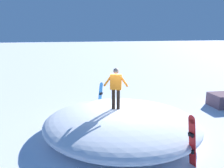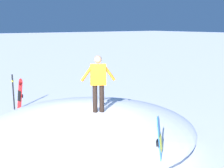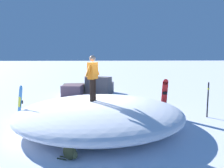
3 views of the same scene
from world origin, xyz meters
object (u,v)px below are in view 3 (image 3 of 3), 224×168
(snowboard_secondary_upright, at_px, (164,97))
(backpack_near, at_px, (88,106))
(trail_marker_pole, at_px, (208,99))
(backpack_far, at_px, (70,152))
(snowboard_primary_upright, at_px, (20,107))
(snowboarder_standing, at_px, (93,75))

(snowboard_secondary_upright, relative_size, backpack_near, 3.19)
(trail_marker_pole, bearing_deg, backpack_far, -147.88)
(snowboard_secondary_upright, height_order, backpack_near, snowboard_secondary_upright)
(snowboard_primary_upright, distance_m, backpack_far, 3.50)
(snowboard_secondary_upright, distance_m, backpack_near, 3.91)
(backpack_far, bearing_deg, snowboarder_standing, 76.24)
(backpack_far, height_order, trail_marker_pole, trail_marker_pole)
(snowboarder_standing, height_order, trail_marker_pole, snowboarder_standing)
(backpack_near, xyz_separation_m, trail_marker_pole, (5.30, -2.07, 0.65))
(backpack_near, height_order, backpack_far, backpack_far)
(snowboard_secondary_upright, bearing_deg, snowboarder_standing, -157.83)
(snowboard_primary_upright, bearing_deg, backpack_near, 49.45)
(backpack_near, xyz_separation_m, backpack_far, (-0.41, -5.65, 0.05))
(snowboard_primary_upright, xyz_separation_m, backpack_near, (2.48, 2.90, -0.67))
(snowboard_secondary_upright, height_order, trail_marker_pole, snowboard_secondary_upright)
(snowboard_secondary_upright, relative_size, trail_marker_pole, 1.09)
(trail_marker_pole, bearing_deg, backpack_near, 158.68)
(snowboarder_standing, xyz_separation_m, backpack_far, (-0.64, -2.62, -1.79))
(backpack_near, relative_size, backpack_far, 0.92)
(snowboard_secondary_upright, xyz_separation_m, backpack_near, (-3.44, 1.72, -0.71))
(backpack_near, bearing_deg, snowboard_secondary_upright, -26.62)
(backpack_far, relative_size, trail_marker_pole, 0.37)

